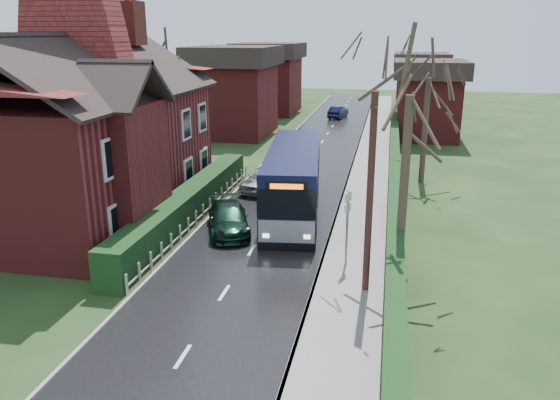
% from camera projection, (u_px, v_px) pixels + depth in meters
% --- Properties ---
extents(ground, '(140.00, 140.00, 0.00)m').
position_uv_depth(ground, '(239.00, 270.00, 21.03)').
color(ground, '#364F22').
rests_on(ground, ground).
extents(road, '(6.00, 100.00, 0.02)m').
position_uv_depth(road, '(287.00, 196.00, 30.39)').
color(road, black).
rests_on(road, ground).
extents(pavement, '(2.50, 100.00, 0.14)m').
position_uv_depth(pavement, '(364.00, 200.00, 29.58)').
color(pavement, slate).
rests_on(pavement, ground).
extents(kerb_right, '(0.12, 100.00, 0.14)m').
position_uv_depth(kerb_right, '(342.00, 198.00, 29.80)').
color(kerb_right, gray).
rests_on(kerb_right, ground).
extents(kerb_left, '(0.12, 100.00, 0.10)m').
position_uv_depth(kerb_left, '(234.00, 193.00, 30.95)').
color(kerb_left, gray).
rests_on(kerb_left, ground).
extents(front_hedge, '(1.20, 16.00, 1.60)m').
position_uv_depth(front_hedge, '(188.00, 205.00, 26.21)').
color(front_hedge, black).
rests_on(front_hedge, ground).
extents(picket_fence, '(0.10, 16.00, 0.90)m').
position_uv_depth(picket_fence, '(203.00, 213.00, 26.17)').
color(picket_fence, tan).
rests_on(picket_fence, ground).
extents(right_wall_hedge, '(0.60, 50.00, 1.80)m').
position_uv_depth(right_wall_hedge, '(394.00, 184.00, 29.01)').
color(right_wall_hedge, maroon).
rests_on(right_wall_hedge, ground).
extents(brick_house, '(9.30, 14.60, 10.30)m').
position_uv_depth(brick_house, '(86.00, 129.00, 25.84)').
color(brick_house, maroon).
rests_on(brick_house, ground).
extents(bus, '(3.72, 10.99, 3.27)m').
position_uv_depth(bus, '(294.00, 181.00, 27.41)').
color(bus, black).
rests_on(bus, ground).
extents(car_silver, '(2.57, 4.41, 1.41)m').
position_uv_depth(car_silver, '(265.00, 178.00, 31.43)').
color(car_silver, silver).
rests_on(car_silver, ground).
extents(car_green, '(3.13, 4.65, 1.25)m').
position_uv_depth(car_green, '(228.00, 219.00, 24.89)').
color(car_green, black).
rests_on(car_green, ground).
extents(car_distant, '(1.96, 3.92, 1.24)m').
position_uv_depth(car_distant, '(338.00, 112.00, 57.82)').
color(car_distant, '#101532').
rests_on(car_distant, ground).
extents(bus_stop_sign, '(0.25, 0.46, 3.11)m').
position_uv_depth(bus_stop_sign, '(347.00, 218.00, 20.65)').
color(bus_stop_sign, slate).
rests_on(bus_stop_sign, ground).
extents(telegraph_pole, '(0.26, 0.90, 7.01)m').
position_uv_depth(telegraph_pole, '(370.00, 196.00, 18.17)').
color(telegraph_pole, black).
rests_on(telegraph_pole, ground).
extents(tree_right_near, '(4.45, 4.45, 9.60)m').
position_uv_depth(tree_right_near, '(411.00, 81.00, 18.59)').
color(tree_right_near, '#3E3124').
rests_on(tree_right_near, ground).
extents(tree_right_far, '(4.63, 4.63, 8.94)m').
position_uv_depth(tree_right_far, '(430.00, 70.00, 31.37)').
color(tree_right_far, '#392A21').
rests_on(tree_right_far, ground).
extents(tree_house_side, '(4.20, 4.20, 9.54)m').
position_uv_depth(tree_house_side, '(167.00, 60.00, 32.95)').
color(tree_house_side, '#3C2F23').
rests_on(tree_house_side, ground).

